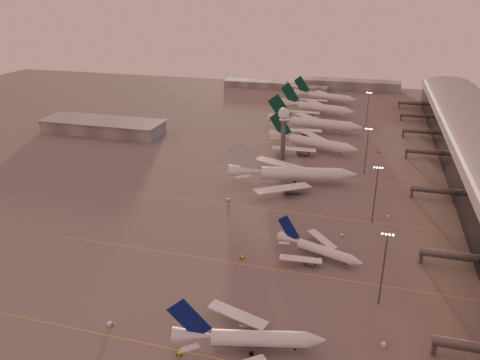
# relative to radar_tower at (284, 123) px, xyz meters

# --- Properties ---
(ground) EXTENTS (700.00, 700.00, 0.00)m
(ground) POSITION_rel_radar_tower_xyz_m (-5.00, -120.00, -20.95)
(ground) COLOR #514F4F
(ground) RESTS_ON ground
(taxiway_markings) EXTENTS (180.00, 185.25, 0.02)m
(taxiway_markings) POSITION_rel_radar_tower_xyz_m (25.00, -64.00, -20.94)
(taxiway_markings) COLOR gold
(taxiway_markings) RESTS_ON ground
(hangar) EXTENTS (82.00, 27.00, 8.50)m
(hangar) POSITION_rel_radar_tower_xyz_m (-125.00, 20.00, -16.63)
(hangar) COLOR slate
(hangar) RESTS_ON ground
(radar_tower) EXTENTS (6.40, 6.40, 31.10)m
(radar_tower) POSITION_rel_radar_tower_xyz_m (0.00, 0.00, 0.00)
(radar_tower) COLOR #54565B
(radar_tower) RESTS_ON ground
(mast_a) EXTENTS (3.60, 0.56, 25.00)m
(mast_a) POSITION_rel_radar_tower_xyz_m (53.00, -120.00, -7.21)
(mast_a) COLOR #54565B
(mast_a) RESTS_ON ground
(mast_b) EXTENTS (3.60, 0.56, 25.00)m
(mast_b) POSITION_rel_radar_tower_xyz_m (50.00, -65.00, -7.21)
(mast_b) COLOR #54565B
(mast_b) RESTS_ON ground
(mast_c) EXTENTS (3.60, 0.56, 25.00)m
(mast_c) POSITION_rel_radar_tower_xyz_m (45.00, -10.00, -7.21)
(mast_c) COLOR #54565B
(mast_c) RESTS_ON ground
(mast_d) EXTENTS (3.60, 0.56, 25.00)m
(mast_d) POSITION_rel_radar_tower_xyz_m (43.00, 80.00, -7.21)
(mast_d) COLOR #54565B
(mast_d) RESTS_ON ground
(distant_horizon) EXTENTS (165.00, 37.50, 9.00)m
(distant_horizon) POSITION_rel_radar_tower_xyz_m (-2.38, 205.14, -17.06)
(distant_horizon) COLOR slate
(distant_horizon) RESTS_ON ground
(narrowbody_near) EXTENTS (40.68, 32.09, 16.15)m
(narrowbody_near) POSITION_rel_radar_tower_xyz_m (19.81, -150.00, -17.68)
(narrowbody_near) COLOR white
(narrowbody_near) RESTS_ON ground
(narrowbody_mid) EXTENTS (32.10, 25.17, 13.04)m
(narrowbody_mid) POSITION_rel_radar_tower_xyz_m (32.01, -98.27, -18.31)
(narrowbody_mid) COLOR white
(narrowbody_mid) RESTS_ON ground
(widebody_white) EXTENTS (62.60, 49.63, 22.32)m
(widebody_white) POSITION_rel_radar_tower_xyz_m (11.44, -33.31, -17.08)
(widebody_white) COLOR white
(widebody_white) RESTS_ON ground
(greentail_a) EXTENTS (55.27, 43.99, 20.64)m
(greentail_a) POSITION_rel_radar_tower_xyz_m (13.82, 20.62, -17.30)
(greentail_a) COLOR white
(greentail_a) RESTS_ON ground
(greentail_b) EXTENTS (64.58, 51.91, 23.48)m
(greentail_b) POSITION_rel_radar_tower_xyz_m (9.82, 60.40, -16.80)
(greentail_b) COLOR white
(greentail_b) RESTS_ON ground
(greentail_c) EXTENTS (58.75, 46.77, 21.94)m
(greentail_c) POSITION_rel_radar_tower_xyz_m (5.52, 107.47, -17.07)
(greentail_c) COLOR white
(greentail_c) RESTS_ON ground
(greentail_d) EXTENTS (54.76, 43.63, 20.38)m
(greentail_d) POSITION_rel_radar_tower_xyz_m (6.79, 150.10, -17.35)
(greentail_d) COLOR white
(greentail_d) RESTS_ON ground
(gsv_truck_a) EXTENTS (6.27, 2.43, 2.53)m
(gsv_truck_a) POSITION_rel_radar_tower_xyz_m (-20.16, -151.34, -19.66)
(gsv_truck_a) COLOR silver
(gsv_truck_a) RESTS_ON ground
(gsv_tug_near) EXTENTS (2.23, 3.30, 0.88)m
(gsv_tug_near) POSITION_rel_radar_tower_xyz_m (2.82, -156.44, -20.49)
(gsv_tug_near) COLOR yellow
(gsv_tug_near) RESTS_ON ground
(gsv_catering_a) EXTENTS (5.74, 3.96, 4.32)m
(gsv_catering_a) POSITION_rel_radar_tower_xyz_m (54.65, -138.64, -18.79)
(gsv_catering_a) COLOR silver
(gsv_catering_a) RESTS_ON ground
(gsv_tug_mid) EXTENTS (3.36, 3.63, 0.89)m
(gsv_tug_mid) POSITION_rel_radar_tower_xyz_m (6.09, -106.51, -20.49)
(gsv_tug_mid) COLOR yellow
(gsv_tug_mid) RESTS_ON ground
(gsv_truck_b) EXTENTS (5.69, 3.27, 2.17)m
(gsv_truck_b) POSITION_rel_radar_tower_xyz_m (39.46, -80.64, -19.84)
(gsv_truck_b) COLOR silver
(gsv_truck_b) RESTS_ON ground
(gsv_truck_c) EXTENTS (5.86, 5.48, 2.39)m
(gsv_truck_c) POSITION_rel_radar_tower_xyz_m (-12.68, -60.88, -19.73)
(gsv_truck_c) COLOR yellow
(gsv_truck_c) RESTS_ON ground
(gsv_catering_b) EXTENTS (5.08, 3.04, 3.89)m
(gsv_catering_b) POSITION_rel_radar_tower_xyz_m (56.80, -58.87, -19.00)
(gsv_catering_b) COLOR silver
(gsv_catering_b) RESTS_ON ground
(gsv_tug_far) EXTENTS (4.44, 4.41, 1.12)m
(gsv_tug_far) POSITION_rel_radar_tower_xyz_m (7.61, -29.14, -20.37)
(gsv_tug_far) COLOR silver
(gsv_tug_far) RESTS_ON ground
(gsv_truck_d) EXTENTS (2.00, 4.76, 1.88)m
(gsv_truck_d) POSITION_rel_radar_tower_xyz_m (-24.62, 4.63, -19.99)
(gsv_truck_d) COLOR yellow
(gsv_truck_d) RESTS_ON ground
(gsv_tug_hangar) EXTENTS (3.95, 2.45, 1.11)m
(gsv_tug_hangar) POSITION_rel_radar_tower_xyz_m (51.89, 27.18, -20.38)
(gsv_tug_hangar) COLOR yellow
(gsv_tug_hangar) RESTS_ON ground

